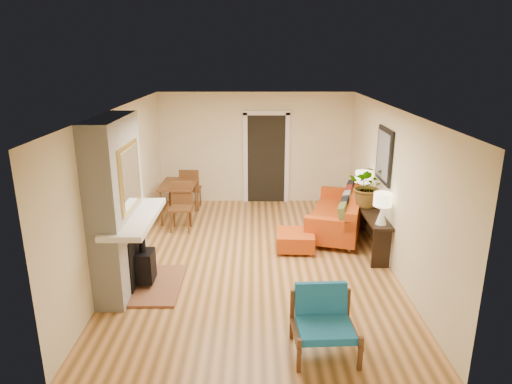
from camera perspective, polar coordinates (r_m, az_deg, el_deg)
room_shell at (r=10.20m, az=3.37°, el=4.48°), size 6.50×6.50×6.50m
fireplace at (r=6.96m, az=-16.68°, el=-2.18°), size 1.09×1.68×2.60m
sofa at (r=9.23m, az=10.55°, el=-2.74°), size 1.50×2.33×0.85m
ottoman at (r=8.35m, az=4.93°, el=-5.97°), size 0.71×0.71×0.34m
blue_chair at (r=5.70m, az=8.40°, el=-15.26°), size 0.78×0.76×0.78m
dining_table at (r=9.85m, az=-9.22°, el=0.19°), size 0.77×1.80×0.97m
console_table at (r=8.54m, az=14.04°, el=-3.14°), size 0.34×1.85×0.72m
lamp_near at (r=7.74m, az=15.52°, el=-1.55°), size 0.30×0.30×0.54m
lamp_far at (r=9.06m, az=13.18°, el=1.31°), size 0.30×0.30×0.54m
houseplant at (r=8.57m, az=13.90°, el=0.79°), size 0.83×0.76×0.80m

